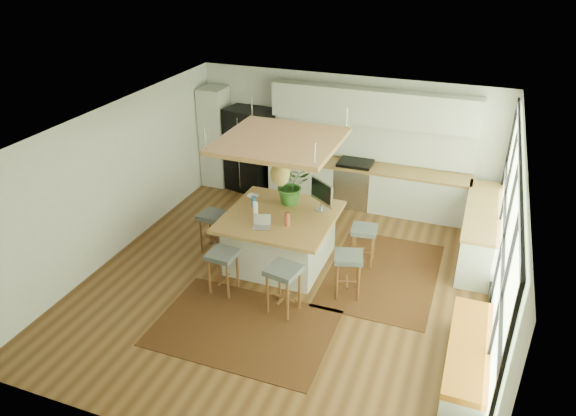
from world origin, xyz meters
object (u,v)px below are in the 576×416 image
at_px(stool_left_side, 214,233).
at_px(island, 280,239).
at_px(fridge, 249,150).
at_px(laptop, 262,221).
at_px(stool_near_left, 223,273).
at_px(stool_right_front, 348,276).
at_px(stool_near_right, 284,292).
at_px(island_plant, 291,189).
at_px(monitor, 322,196).
at_px(stool_right_back, 363,246).
at_px(microwave, 300,149).

bearing_deg(stool_left_side, island, 2.58).
height_order(fridge, laptop, fridge).
relative_size(island, stool_near_left, 2.50).
distance_m(fridge, stool_right_front, 4.52).
xyz_separation_m(stool_near_right, island_plant, (-0.55, 1.82, 0.85)).
relative_size(monitor, island_plant, 0.84).
height_order(stool_near_right, stool_left_side, stool_near_right).
relative_size(stool_near_left, stool_right_back, 1.02).
height_order(fridge, stool_right_back, fridge).
distance_m(island, monitor, 1.04).
height_order(stool_left_side, monitor, monitor).
xyz_separation_m(fridge, stool_near_right, (2.34, -3.98, -0.57)).
bearing_deg(stool_right_front, island_plant, 142.22).
relative_size(stool_near_right, stool_right_back, 1.09).
bearing_deg(stool_left_side, monitor, 14.82).
bearing_deg(stool_right_front, microwave, 121.33).
xyz_separation_m(stool_near_right, laptop, (-0.68, 0.79, 0.70)).
bearing_deg(stool_left_side, fridge, 100.18).
distance_m(stool_near_left, stool_right_front, 2.00).
xyz_separation_m(island, stool_right_front, (1.36, -0.54, -0.11)).
bearing_deg(monitor, laptop, -89.65).
distance_m(stool_near_right, monitor, 1.94).
distance_m(stool_near_right, stool_right_back, 1.93).
bearing_deg(laptop, stool_left_side, 140.82).
height_order(stool_right_front, island_plant, island_plant).
bearing_deg(stool_near_right, stool_right_front, 43.93).
relative_size(island, stool_left_side, 2.45).
height_order(island, island_plant, island_plant).
relative_size(stool_near_right, monitor, 1.32).
distance_m(island, stool_right_front, 1.47).
height_order(island, stool_left_side, island).
height_order(monitor, island_plant, island_plant).
distance_m(fridge, stool_right_back, 3.91).
distance_m(island, stool_near_right, 1.43).
height_order(island, stool_near_left, island).
bearing_deg(microwave, stool_near_left, -79.09).
bearing_deg(stool_right_back, stool_right_front, -91.24).
bearing_deg(stool_near_left, stool_right_front, 18.28).
relative_size(stool_near_left, stool_near_right, 0.93).
bearing_deg(stool_right_front, monitor, 128.03).
relative_size(stool_near_right, microwave, 1.39).
bearing_deg(fridge, stool_right_back, -22.70).
height_order(island, stool_near_right, island).
xyz_separation_m(island, stool_near_left, (-0.53, -1.16, -0.11)).
distance_m(stool_right_front, stool_left_side, 2.69).
height_order(stool_near_left, island_plant, island_plant).
relative_size(stool_left_side, microwave, 1.32).
bearing_deg(island, stool_left_side, -177.42).
distance_m(stool_near_right, microwave, 4.18).
height_order(island, laptop, laptop).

